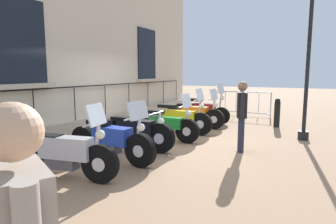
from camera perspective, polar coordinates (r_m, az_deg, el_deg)
name	(u,v)px	position (r m, az deg, el deg)	size (l,w,h in m)	color
ground_plane	(165,141)	(7.86, -0.64, -5.74)	(60.00, 60.00, 0.00)	#9E7A5B
building_facade	(92,9)	(9.21, -14.93, 19.08)	(0.82, 11.69, 7.55)	beige
motorcycle_silver	(65,154)	(5.34, -19.75, -7.76)	(2.05, 0.67, 1.34)	black
motorcycle_blue	(111,140)	(6.11, -11.17, -5.56)	(2.21, 0.69, 1.30)	black
motorcycle_black	(134,132)	(6.94, -6.71, -3.93)	(2.11, 0.70, 0.94)	black
motorcycle_green	(165,125)	(7.80, -0.51, -2.66)	(1.99, 0.64, 1.30)	black
motorcycle_yellow	(178,119)	(8.75, 2.09, -1.38)	(2.16, 0.60, 1.38)	black
motorcycle_orange	(194,115)	(9.73, 5.16, -0.51)	(2.15, 0.71, 1.32)	black
motorcycle_maroon	(204,111)	(10.62, 7.12, 0.22)	(2.04, 0.64, 1.46)	black
lamppost	(309,41)	(8.67, 26.25, 12.55)	(0.32, 0.32, 4.82)	black
crowd_barrier	(242,103)	(12.69, 14.37, 1.84)	(2.45, 0.12, 1.05)	#B7B7BF
bollard	(277,113)	(10.40, 20.82, -0.12)	(0.20, 0.20, 0.98)	black
pedestrian_walking	(242,113)	(6.86, 14.41, -0.12)	(0.31, 0.51, 1.64)	#23283D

